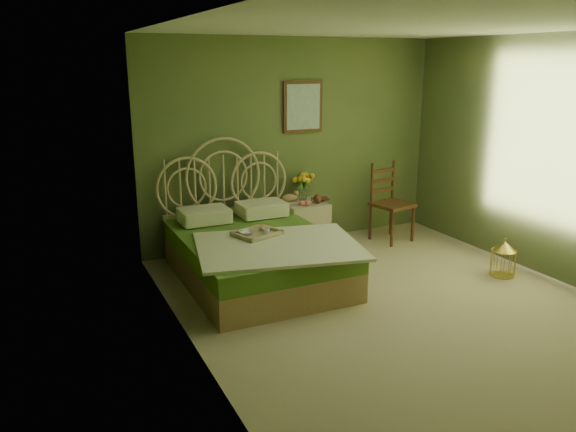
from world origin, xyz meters
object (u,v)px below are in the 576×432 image
bed (255,252)px  birdcage (503,259)px  chair (389,197)px  nightstand (304,218)px

bed → birdcage: 2.75m
bed → birdcage: (2.52, -1.09, -0.12)m
chair → birdcage: (0.37, -1.67, -0.38)m
nightstand → birdcage: 2.44m
birdcage → nightstand: bearing=128.6°
chair → birdcage: 1.76m
nightstand → chair: size_ratio=0.97×
birdcage → chair: bearing=102.5°
nightstand → birdcage: (1.52, -1.90, -0.16)m
chair → birdcage: chair is taller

